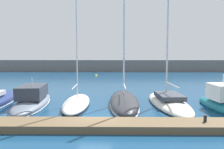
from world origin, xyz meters
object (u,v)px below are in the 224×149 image
at_px(sailboat_white_third, 77,103).
at_px(mooring_buoy_yellow, 96,76).
at_px(sailboat_charcoal_fourth, 124,100).
at_px(dock_bollard, 205,119).
at_px(motorboat_slate_second, 33,100).
at_px(motorboat_teal_sixth, 222,103).
at_px(sailboat_ivory_fifth, 168,102).

relative_size(sailboat_white_third, mooring_buoy_yellow, 23.87).
relative_size(sailboat_charcoal_fourth, dock_bollard, 44.86).
xyz_separation_m(motorboat_slate_second, motorboat_teal_sixth, (16.91, -1.32, 0.08)).
relative_size(sailboat_white_third, dock_bollard, 33.88).
xyz_separation_m(motorboat_slate_second, sailboat_ivory_fifth, (12.69, 0.25, -0.21)).
height_order(sailboat_white_third, sailboat_charcoal_fourth, sailboat_charcoal_fourth).
distance_m(motorboat_teal_sixth, dock_bollard, 6.38).
bearing_deg(motorboat_teal_sixth, mooring_buoy_yellow, 19.55).
distance_m(sailboat_white_third, motorboat_teal_sixth, 12.81).
height_order(motorboat_slate_second, motorboat_teal_sixth, motorboat_teal_sixth).
bearing_deg(motorboat_slate_second, sailboat_charcoal_fourth, -93.16).
bearing_deg(motorboat_slate_second, mooring_buoy_yellow, -12.44).
xyz_separation_m(sailboat_ivory_fifth, mooring_buoy_yellow, (-9.08, 27.66, -0.29)).
bearing_deg(mooring_buoy_yellow, sailboat_ivory_fifth, -71.83).
height_order(sailboat_white_third, sailboat_ivory_fifth, sailboat_ivory_fifth).
distance_m(motorboat_slate_second, sailboat_ivory_fifth, 12.70).
height_order(sailboat_white_third, mooring_buoy_yellow, sailboat_white_third).
height_order(mooring_buoy_yellow, dock_bollard, dock_bollard).
bearing_deg(sailboat_ivory_fifth, dock_bollard, -176.94).
bearing_deg(sailboat_charcoal_fourth, sailboat_white_third, 96.31).
xyz_separation_m(sailboat_white_third, sailboat_ivory_fifth, (8.54, 0.50, 0.01)).
relative_size(motorboat_slate_second, motorboat_teal_sixth, 1.31).
bearing_deg(mooring_buoy_yellow, motorboat_teal_sixth, -65.53).
relative_size(sailboat_charcoal_fourth, motorboat_teal_sixth, 2.70).
bearing_deg(sailboat_charcoal_fourth, sailboat_ivory_fifth, -91.05).
bearing_deg(mooring_buoy_yellow, dock_bollard, -74.14).
bearing_deg(mooring_buoy_yellow, sailboat_white_third, -88.90).
bearing_deg(sailboat_ivory_fifth, motorboat_teal_sixth, -113.47).
relative_size(motorboat_slate_second, sailboat_white_third, 0.64).
xyz_separation_m(sailboat_charcoal_fourth, dock_bollard, (4.90, -6.94, 0.24)).
bearing_deg(mooring_buoy_yellow, motorboat_slate_second, -97.38).
xyz_separation_m(motorboat_slate_second, sailboat_charcoal_fourth, (8.54, 0.28, -0.05)).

